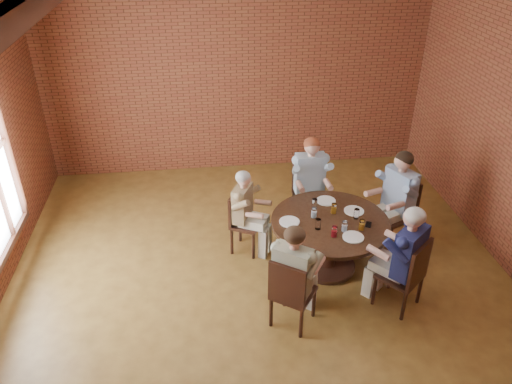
{
  "coord_description": "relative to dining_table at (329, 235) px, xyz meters",
  "views": [
    {
      "loc": [
        -0.69,
        -4.71,
        4.3
      ],
      "look_at": [
        0.02,
        1.0,
        0.89
      ],
      "focal_mm": 35.0,
      "sensor_mm": 36.0,
      "label": 1
    }
  ],
  "objects": [
    {
      "name": "diner_d",
      "position": [
        -0.64,
        -0.92,
        0.15
      ],
      "size": [
        0.82,
        0.85,
        1.35
      ],
      "primitive_type": null,
      "rotation": [
        0.0,
        0.0,
        2.53
      ],
      "color": "#B4A38D",
      "rests_on": "floor"
    },
    {
      "name": "glass_d",
      "position": [
        -0.19,
        0.11,
        0.29
      ],
      "size": [
        0.07,
        0.07,
        0.14
      ],
      "primitive_type": "cylinder",
      "color": "white",
      "rests_on": "dining_table"
    },
    {
      "name": "diner_a",
      "position": [
        1.04,
        0.47,
        0.18
      ],
      "size": [
        0.88,
        0.81,
        1.41
      ],
      "primitive_type": null,
      "rotation": [
        0.0,
        0.0,
        -1.14
      ],
      "color": "#395C96",
      "rests_on": "floor"
    },
    {
      "name": "glass_f",
      "position": [
        -0.05,
        -0.34,
        0.29
      ],
      "size": [
        0.07,
        0.07,
        0.14
      ],
      "primitive_type": "cylinder",
      "color": "white",
      "rests_on": "dining_table"
    },
    {
      "name": "chair_d",
      "position": [
        -0.69,
        -0.99,
        -0.02
      ],
      "size": [
        0.6,
        0.6,
        0.95
      ],
      "rotation": [
        0.0,
        0.0,
        2.53
      ],
      "color": "#321910",
      "rests_on": "floor"
    },
    {
      "name": "chair_b",
      "position": [
        -0.02,
        1.18,
        -0.01
      ],
      "size": [
        0.46,
        0.46,
        0.97
      ],
      "rotation": [
        0.0,
        0.0,
        0.02
      ],
      "color": "#321910",
      "rests_on": "floor"
    },
    {
      "name": "glass_g",
      "position": [
        0.11,
        -0.24,
        0.29
      ],
      "size": [
        0.07,
        0.07,
        0.14
      ],
      "primitive_type": "cylinder",
      "color": "white",
      "rests_on": "dining_table"
    },
    {
      "name": "floor",
      "position": [
        -0.9,
        -0.41,
        -0.53
      ],
      "size": [
        7.0,
        7.0,
        0.0
      ],
      "primitive_type": "plane",
      "color": "olive",
      "rests_on": "ground"
    },
    {
      "name": "diner_c",
      "position": [
        -1.02,
        0.52,
        0.09
      ],
      "size": [
        0.73,
        0.68,
        1.24
      ],
      "primitive_type": null,
      "rotation": [
        0.0,
        0.0,
        1.1
      ],
      "color": "brown",
      "rests_on": "floor"
    },
    {
      "name": "diner_e",
      "position": [
        0.66,
        -0.78,
        0.17
      ],
      "size": [
        0.87,
        0.89,
        1.39
      ],
      "primitive_type": null,
      "rotation": [
        0.0,
        0.0,
        3.85
      ],
      "color": "navy",
      "rests_on": "floor"
    },
    {
      "name": "glass_e",
      "position": [
        -0.2,
        -0.15,
        0.29
      ],
      "size": [
        0.07,
        0.07,
        0.14
      ],
      "primitive_type": "cylinder",
      "color": "white",
      "rests_on": "dining_table"
    },
    {
      "name": "smartphone",
      "position": [
        0.45,
        -0.15,
        0.23
      ],
      "size": [
        0.11,
        0.14,
        0.01
      ],
      "primitive_type": "cube",
      "rotation": [
        0.0,
        0.0,
        -0.41
      ],
      "color": "black",
      "rests_on": "dining_table"
    },
    {
      "name": "plate_a",
      "position": [
        0.36,
        0.17,
        0.23
      ],
      "size": [
        0.26,
        0.26,
        0.01
      ],
      "primitive_type": "cylinder",
      "color": "white",
      "rests_on": "dining_table"
    },
    {
      "name": "chair_c",
      "position": [
        -1.09,
        0.55,
        -0.04
      ],
      "size": [
        0.51,
        0.51,
        0.88
      ],
      "rotation": [
        0.0,
        0.0,
        1.1
      ],
      "color": "#321910",
      "rests_on": "floor"
    },
    {
      "name": "plate_b",
      "position": [
        0.06,
        0.47,
        0.23
      ],
      "size": [
        0.26,
        0.26,
        0.01
      ],
      "primitive_type": "cylinder",
      "color": "white",
      "rests_on": "dining_table"
    },
    {
      "name": "chair_e",
      "position": [
        0.73,
        -0.85,
        -0.01
      ],
      "size": [
        0.64,
        0.64,
        0.97
      ],
      "rotation": [
        0.0,
        0.0,
        3.85
      ],
      "color": "#321910",
      "rests_on": "floor"
    },
    {
      "name": "plate_c",
      "position": [
        -0.53,
        0.03,
        0.23
      ],
      "size": [
        0.26,
        0.26,
        0.01
      ],
      "primitive_type": "cylinder",
      "color": "white",
      "rests_on": "dining_table"
    },
    {
      "name": "diner_b",
      "position": [
        -0.02,
        1.09,
        0.17
      ],
      "size": [
        0.57,
        0.7,
        1.39
      ],
      "primitive_type": null,
      "rotation": [
        0.0,
        0.0,
        0.02
      ],
      "color": "#91A7B9",
      "rests_on": "floor"
    },
    {
      "name": "glass_c",
      "position": [
        -0.14,
        0.31,
        0.29
      ],
      "size": [
        0.07,
        0.07,
        0.14
      ],
      "primitive_type": "cylinder",
      "color": "white",
      "rests_on": "dining_table"
    },
    {
      "name": "dining_table",
      "position": [
        0.0,
        0.0,
        0.0
      ],
      "size": [
        1.51,
        1.51,
        0.75
      ],
      "color": "#321910",
      "rests_on": "floor"
    },
    {
      "name": "glass_a",
      "position": [
        0.34,
        0.01,
        0.29
      ],
      "size": [
        0.07,
        0.07,
        0.14
      ],
      "primitive_type": "cylinder",
      "color": "white",
      "rests_on": "dining_table"
    },
    {
      "name": "glass_h",
      "position": [
        0.33,
        -0.24,
        0.29
      ],
      "size": [
        0.07,
        0.07,
        0.14
      ],
      "primitive_type": "cylinder",
      "color": "white",
      "rests_on": "dining_table"
    },
    {
      "name": "wall_back",
      "position": [
        -0.9,
        3.09,
        1.17
      ],
      "size": [
        7.0,
        0.0,
        7.0
      ],
      "primitive_type": "plane",
      "rotation": [
        1.57,
        0.0,
        0.0
      ],
      "color": "brown",
      "rests_on": "ground"
    },
    {
      "name": "plate_d",
      "position": [
        0.18,
        -0.39,
        0.23
      ],
      "size": [
        0.26,
        0.26,
        0.01
      ],
      "primitive_type": "cylinder",
      "color": "white",
      "rests_on": "dining_table"
    },
    {
      "name": "glass_b",
      "position": [
        0.08,
        0.17,
        0.29
      ],
      "size": [
        0.07,
        0.07,
        0.14
      ],
      "primitive_type": "cylinder",
      "color": "white",
      "rests_on": "dining_table"
    },
    {
      "name": "chair_a",
      "position": [
        1.13,
        0.51,
        -0.0
      ],
      "size": [
        0.61,
        0.61,
        0.98
      ],
      "rotation": [
        0.0,
        0.0,
        -1.14
      ],
      "color": "#321910",
      "rests_on": "floor"
    },
    {
      "name": "ceiling",
      "position": [
        -0.9,
        -0.41,
        2.87
      ],
      "size": [
        7.0,
        7.0,
        0.0
      ],
      "primitive_type": "plane",
      "rotation": [
        3.14,
        0.0,
        0.0
      ],
      "color": "silver",
      "rests_on": "wall_back"
    }
  ]
}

